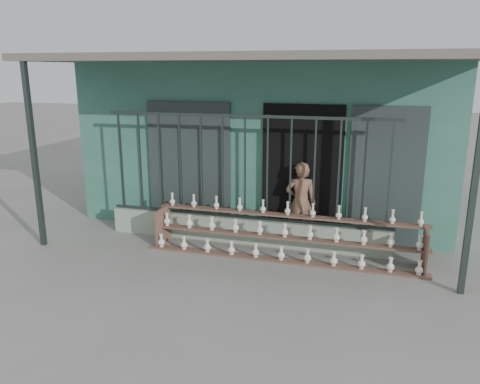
# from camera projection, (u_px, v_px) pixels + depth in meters

# --- Properties ---
(ground) EXTENTS (60.00, 60.00, 0.00)m
(ground) POSITION_uv_depth(u_px,v_px,m) (222.00, 272.00, 7.05)
(ground) COLOR slate
(workshop_building) EXTENTS (7.40, 6.60, 3.21)m
(workshop_building) POSITION_uv_depth(u_px,v_px,m) (279.00, 130.00, 10.57)
(workshop_building) COLOR #306654
(workshop_building) RESTS_ON ground
(parapet_wall) EXTENTS (5.00, 0.20, 0.45)m
(parapet_wall) POSITION_uv_depth(u_px,v_px,m) (245.00, 230.00, 8.20)
(parapet_wall) COLOR gray
(parapet_wall) RESTS_ON ground
(security_fence) EXTENTS (5.00, 0.04, 1.80)m
(security_fence) POSITION_uv_depth(u_px,v_px,m) (245.00, 168.00, 7.91)
(security_fence) COLOR #283330
(security_fence) RESTS_ON parapet_wall
(shelf_rack) EXTENTS (4.50, 0.68, 0.85)m
(shelf_rack) POSITION_uv_depth(u_px,v_px,m) (284.00, 235.00, 7.58)
(shelf_rack) COLOR brown
(shelf_rack) RESTS_ON ground
(elderly_woman) EXTENTS (0.57, 0.41, 1.45)m
(elderly_woman) POSITION_uv_depth(u_px,v_px,m) (301.00, 203.00, 8.10)
(elderly_woman) COLOR brown
(elderly_woman) RESTS_ON ground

